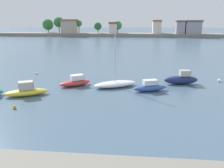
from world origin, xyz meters
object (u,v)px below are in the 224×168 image
(mooring_buoy_1, at_px, (14,107))
(mooring_buoy_4, at_px, (219,80))
(moored_boat_7, at_px, (181,79))
(moored_boat_3, at_px, (26,91))
(moored_boat_4, at_px, (75,82))
(moored_boat_6, at_px, (150,87))
(moored_boat_5, at_px, (115,84))
(mooring_buoy_0, at_px, (36,73))

(mooring_buoy_1, xyz_separation_m, mooring_buoy_4, (22.17, 11.81, 0.06))
(moored_boat_7, bearing_deg, mooring_buoy_1, -156.77)
(moored_boat_3, distance_m, moored_boat_7, 18.72)
(moored_boat_4, distance_m, moored_boat_7, 13.41)
(mooring_buoy_1, relative_size, mooring_buoy_4, 0.74)
(moored_boat_6, xyz_separation_m, mooring_buoy_4, (9.33, 4.93, -0.28))
(moored_boat_6, relative_size, mooring_buoy_1, 12.87)
(moored_boat_4, height_order, mooring_buoy_1, moored_boat_4)
(mooring_buoy_1, bearing_deg, moored_boat_6, 28.19)
(mooring_buoy_1, height_order, mooring_buoy_4, mooring_buoy_4)
(moored_boat_3, relative_size, moored_boat_4, 1.18)
(moored_boat_7, bearing_deg, moored_boat_4, -179.00)
(moored_boat_6, bearing_deg, mooring_buoy_4, 9.73)
(moored_boat_5, bearing_deg, moored_boat_7, -10.49)
(moored_boat_5, bearing_deg, mooring_buoy_4, -10.01)
(moored_boat_4, relative_size, moored_boat_6, 0.99)
(moored_boat_6, distance_m, mooring_buoy_1, 14.58)
(moored_boat_6, relative_size, mooring_buoy_4, 9.50)
(moored_boat_7, relative_size, mooring_buoy_0, 14.13)
(moored_boat_6, height_order, mooring_buoy_0, moored_boat_6)
(moored_boat_3, xyz_separation_m, moored_boat_4, (4.33, 4.34, -0.03))
(moored_boat_4, xyz_separation_m, moored_boat_6, (9.10, -1.33, -0.00))
(moored_boat_5, relative_size, moored_boat_6, 1.73)
(moored_boat_3, distance_m, mooring_buoy_4, 24.10)
(moored_boat_5, xyz_separation_m, mooring_buoy_1, (-8.74, -8.17, -0.24))
(moored_boat_7, xyz_separation_m, mooring_buoy_1, (-16.98, -10.33, -0.48))
(moored_boat_3, xyz_separation_m, mooring_buoy_4, (22.75, 7.94, -0.32))
(moored_boat_6, height_order, mooring_buoy_4, moored_boat_6)
(moored_boat_6, xyz_separation_m, mooring_buoy_1, (-12.84, -6.88, -0.34))
(moored_boat_3, xyz_separation_m, moored_boat_7, (17.57, 6.46, 0.11))
(moored_boat_4, distance_m, mooring_buoy_1, 9.04)
(mooring_buoy_0, distance_m, mooring_buoy_4, 25.88)
(moored_boat_5, bearing_deg, moored_boat_4, 154.26)
(moored_boat_5, bearing_deg, moored_boat_3, 179.56)
(moored_boat_5, height_order, mooring_buoy_1, moored_boat_5)
(moored_boat_3, distance_m, moored_boat_4, 6.13)
(moored_boat_6, relative_size, moored_boat_7, 0.92)
(moored_boat_6, bearing_deg, moored_boat_4, 153.54)
(mooring_buoy_1, bearing_deg, moored_boat_5, 43.08)
(mooring_buoy_0, bearing_deg, moored_boat_5, -24.64)
(moored_boat_7, relative_size, mooring_buoy_1, 14.07)
(moored_boat_6, relative_size, mooring_buoy_0, 12.93)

